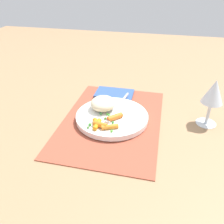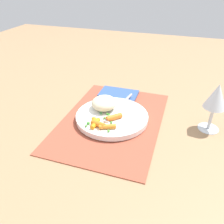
{
  "view_description": "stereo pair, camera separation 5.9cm",
  "coord_description": "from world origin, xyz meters",
  "px_view_note": "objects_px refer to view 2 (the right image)",
  "views": [
    {
      "loc": [
        0.61,
        0.14,
        0.43
      ],
      "look_at": [
        0.0,
        0.0,
        0.03
      ],
      "focal_mm": 37.19,
      "sensor_mm": 36.0,
      "label": 1
    },
    {
      "loc": [
        0.59,
        0.2,
        0.43
      ],
      "look_at": [
        0.0,
        0.0,
        0.03
      ],
      "focal_mm": 37.19,
      "sensor_mm": 36.0,
      "label": 2
    }
  ],
  "objects_px": {
    "carrot_portion": "(103,122)",
    "fork": "(116,110)",
    "plate": "(112,117)",
    "rice_mound": "(104,103)",
    "wine_glass": "(216,98)",
    "napkin": "(119,94)"
  },
  "relations": [
    {
      "from": "carrot_portion",
      "to": "fork",
      "type": "relative_size",
      "value": 0.47
    },
    {
      "from": "fork",
      "to": "wine_glass",
      "type": "xyz_separation_m",
      "value": [
        -0.02,
        0.29,
        0.08
      ]
    },
    {
      "from": "wine_glass",
      "to": "napkin",
      "type": "distance_m",
      "value": 0.36
    },
    {
      "from": "rice_mound",
      "to": "napkin",
      "type": "distance_m",
      "value": 0.15
    },
    {
      "from": "rice_mound",
      "to": "carrot_portion",
      "type": "xyz_separation_m",
      "value": [
        0.09,
        0.03,
        -0.01
      ]
    },
    {
      "from": "wine_glass",
      "to": "napkin",
      "type": "xyz_separation_m",
      "value": [
        -0.12,
        -0.33,
        -0.1
      ]
    },
    {
      "from": "plate",
      "to": "rice_mound",
      "type": "relative_size",
      "value": 2.71
    },
    {
      "from": "rice_mound",
      "to": "wine_glass",
      "type": "xyz_separation_m",
      "value": [
        -0.02,
        0.33,
        0.06
      ]
    },
    {
      "from": "rice_mound",
      "to": "wine_glass",
      "type": "height_order",
      "value": "wine_glass"
    },
    {
      "from": "wine_glass",
      "to": "rice_mound",
      "type": "bearing_deg",
      "value": -86.15
    },
    {
      "from": "fork",
      "to": "plate",
      "type": "bearing_deg",
      "value": -10.0
    },
    {
      "from": "plate",
      "to": "fork",
      "type": "bearing_deg",
      "value": 170.0
    },
    {
      "from": "napkin",
      "to": "carrot_portion",
      "type": "bearing_deg",
      "value": 5.43
    },
    {
      "from": "napkin",
      "to": "rice_mound",
      "type": "bearing_deg",
      "value": -2.98
    },
    {
      "from": "plate",
      "to": "wine_glass",
      "type": "distance_m",
      "value": 0.32
    },
    {
      "from": "plate",
      "to": "wine_glass",
      "type": "relative_size",
      "value": 1.53
    },
    {
      "from": "plate",
      "to": "rice_mound",
      "type": "distance_m",
      "value": 0.05
    },
    {
      "from": "carrot_portion",
      "to": "napkin",
      "type": "bearing_deg",
      "value": -174.57
    },
    {
      "from": "carrot_portion",
      "to": "wine_glass",
      "type": "relative_size",
      "value": 0.63
    },
    {
      "from": "plate",
      "to": "fork",
      "type": "xyz_separation_m",
      "value": [
        -0.03,
        0.01,
        0.01
      ]
    },
    {
      "from": "fork",
      "to": "wine_glass",
      "type": "height_order",
      "value": "wine_glass"
    },
    {
      "from": "rice_mound",
      "to": "fork",
      "type": "height_order",
      "value": "rice_mound"
    }
  ]
}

